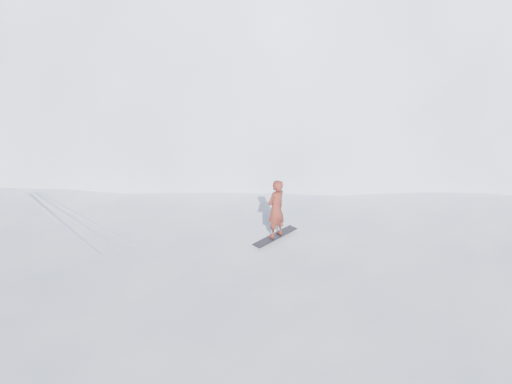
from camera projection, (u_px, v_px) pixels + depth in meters
ground at (194, 355)px, 13.67m from camera, size 400.00×400.00×0.00m
near_ridge at (176, 291)px, 16.44m from camera, size 36.00×28.00×4.80m
summit_peak at (268, 91)px, 44.80m from camera, size 60.00×56.00×56.00m
peak_shoulder at (180, 128)px, 33.93m from camera, size 28.00×24.00×18.00m
wind_bumps at (143, 322)px, 14.95m from camera, size 16.00×14.40×1.00m
snowboard at (275, 236)px, 14.85m from camera, size 1.69×0.61×0.03m
snowboarder at (276, 209)px, 14.49m from camera, size 0.72×0.54×1.78m
board_tracks at (69, 217)px, 16.04m from camera, size 1.72×5.97×0.04m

